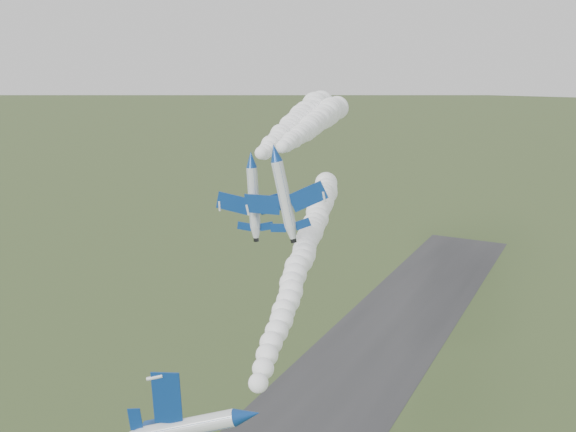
# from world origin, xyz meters

# --- Properties ---
(jet_lead) EXTENTS (5.97, 12.21, 10.02)m
(jet_lead) POSITION_xyz_m (15.09, -7.09, 30.02)
(jet_lead) COLOR silver
(smoke_trail_jet_lead) EXTENTS (31.64, 74.60, 4.44)m
(smoke_trail_jet_lead) POSITION_xyz_m (1.19, 32.96, 31.74)
(smoke_trail_jet_lead) COLOR white
(jet_pair_left) EXTENTS (10.18, 11.86, 2.99)m
(jet_pair_left) POSITION_xyz_m (-2.63, 24.27, 45.17)
(jet_pair_left) COLOR silver
(smoke_trail_jet_pair_left) EXTENTS (23.09, 62.58, 5.90)m
(smoke_trail_jet_pair_left) POSITION_xyz_m (-12.17, 57.01, 46.57)
(smoke_trail_jet_pair_left) COLOR white
(jet_pair_right) EXTENTS (10.71, 12.70, 3.68)m
(jet_pair_right) POSITION_xyz_m (1.41, 23.26, 46.46)
(jet_pair_right) COLOR silver
(smoke_trail_jet_pair_right) EXTENTS (19.75, 50.82, 4.74)m
(smoke_trail_jet_pair_right) POSITION_xyz_m (-6.15, 51.51, 47.26)
(smoke_trail_jet_pair_right) COLOR white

